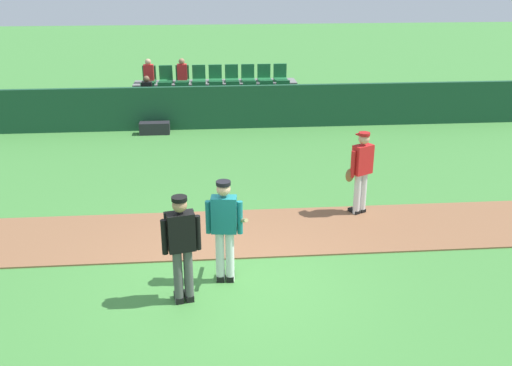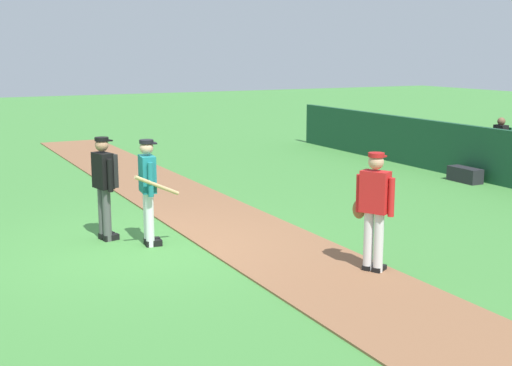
% 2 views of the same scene
% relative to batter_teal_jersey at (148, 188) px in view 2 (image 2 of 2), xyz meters
% --- Properties ---
extents(ground_plane, '(80.00, 80.00, 0.00)m').
position_rel_batter_teal_jersey_xyz_m(ground_plane, '(0.06, -0.11, -0.97)').
color(ground_plane, '#42843A').
extents(infield_dirt_path, '(28.00, 2.06, 0.03)m').
position_rel_batter_teal_jersey_xyz_m(infield_dirt_path, '(0.06, 1.72, -0.95)').
color(infield_dirt_path, brown).
rests_on(infield_dirt_path, ground).
extents(batter_teal_jersey, '(0.66, 0.79, 1.76)m').
position_rel_batter_teal_jersey_xyz_m(batter_teal_jersey, '(0.00, 0.00, 0.00)').
color(batter_teal_jersey, white).
rests_on(batter_teal_jersey, ground).
extents(umpire_home_plate, '(0.58, 0.37, 1.76)m').
position_rel_batter_teal_jersey_xyz_m(umpire_home_plate, '(-0.66, -0.54, 0.03)').
color(umpire_home_plate, '#4C4C4C').
rests_on(umpire_home_plate, ground).
extents(runner_red_jersey, '(0.64, 0.42, 1.76)m').
position_rel_batter_teal_jersey_xyz_m(runner_red_jersey, '(2.83, 2.41, -0.01)').
color(runner_red_jersey, silver).
rests_on(runner_red_jersey, ground).
extents(equipment_bag, '(0.90, 0.36, 0.36)m').
position_rel_batter_teal_jersey_xyz_m(equipment_bag, '(-1.85, 8.68, -0.79)').
color(equipment_bag, '#232328').
rests_on(equipment_bag, ground).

